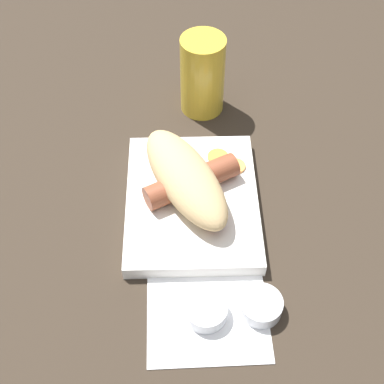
{
  "coord_description": "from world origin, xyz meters",
  "views": [
    {
      "loc": [
        -0.46,
        0.01,
        0.6
      ],
      "look_at": [
        0.0,
        0.0,
        0.03
      ],
      "focal_mm": 50.0,
      "sensor_mm": 36.0,
      "label": 1
    }
  ],
  "objects_px": {
    "food_tray": "(192,201)",
    "sausage": "(191,181)",
    "condiment_cup_near": "(206,311)",
    "drink_glass": "(202,75)",
    "bread_roll": "(185,177)",
    "condiment_cup_far": "(261,306)"
  },
  "relations": [
    {
      "from": "food_tray",
      "to": "sausage",
      "type": "xyz_separation_m",
      "value": [
        0.01,
        0.0,
        0.03
      ]
    },
    {
      "from": "food_tray",
      "to": "condiment_cup_near",
      "type": "height_order",
      "value": "same"
    },
    {
      "from": "drink_glass",
      "to": "bread_roll",
      "type": "bearing_deg",
      "value": 171.11
    },
    {
      "from": "condiment_cup_far",
      "to": "condiment_cup_near",
      "type": "bearing_deg",
      "value": 94.2
    },
    {
      "from": "bread_roll",
      "to": "food_tray",
      "type": "bearing_deg",
      "value": -145.42
    },
    {
      "from": "food_tray",
      "to": "bread_roll",
      "type": "distance_m",
      "value": 0.04
    },
    {
      "from": "drink_glass",
      "to": "food_tray",
      "type": "bearing_deg",
      "value": 174.02
    },
    {
      "from": "food_tray",
      "to": "bread_roll",
      "type": "relative_size",
      "value": 1.12
    },
    {
      "from": "bread_roll",
      "to": "condiment_cup_near",
      "type": "distance_m",
      "value": 0.18
    },
    {
      "from": "condiment_cup_far",
      "to": "bread_roll",
      "type": "bearing_deg",
      "value": 26.72
    },
    {
      "from": "sausage",
      "to": "condiment_cup_near",
      "type": "xyz_separation_m",
      "value": [
        -0.18,
        -0.01,
        -0.03
      ]
    },
    {
      "from": "food_tray",
      "to": "drink_glass",
      "type": "height_order",
      "value": "drink_glass"
    },
    {
      "from": "sausage",
      "to": "bread_roll",
      "type": "bearing_deg",
      "value": 95.93
    },
    {
      "from": "condiment_cup_near",
      "to": "condiment_cup_far",
      "type": "xyz_separation_m",
      "value": [
        0.0,
        -0.07,
        0.0
      ]
    },
    {
      "from": "sausage",
      "to": "drink_glass",
      "type": "distance_m",
      "value": 0.2
    },
    {
      "from": "condiment_cup_far",
      "to": "drink_glass",
      "type": "distance_m",
      "value": 0.38
    },
    {
      "from": "drink_glass",
      "to": "sausage",
      "type": "bearing_deg",
      "value": 173.13
    },
    {
      "from": "sausage",
      "to": "condiment_cup_near",
      "type": "height_order",
      "value": "sausage"
    },
    {
      "from": "food_tray",
      "to": "drink_glass",
      "type": "xyz_separation_m",
      "value": [
        0.21,
        -0.02,
        0.05
      ]
    },
    {
      "from": "bread_roll",
      "to": "condiment_cup_far",
      "type": "distance_m",
      "value": 0.2
    },
    {
      "from": "food_tray",
      "to": "condiment_cup_near",
      "type": "relative_size",
      "value": 4.38
    },
    {
      "from": "drink_glass",
      "to": "condiment_cup_near",
      "type": "bearing_deg",
      "value": 178.56
    }
  ]
}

